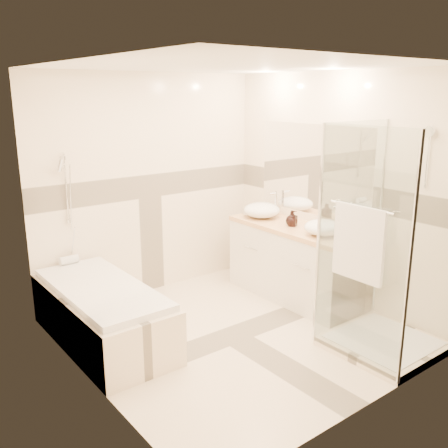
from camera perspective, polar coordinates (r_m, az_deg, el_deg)
room at (r=4.56m, az=1.38°, el=1.83°), size 2.82×3.02×2.52m
bathtub at (r=4.85m, az=-13.71°, el=-9.65°), size 0.75×1.70×0.56m
vanity at (r=5.69m, az=7.89°, el=-4.34°), size 0.58×1.62×0.85m
shower_enclosure at (r=4.70m, az=16.56°, el=-8.06°), size 0.96×0.93×2.04m
vessel_sink_near at (r=5.90m, az=4.34°, el=1.60°), size 0.43×0.43×0.17m
vessel_sink_far at (r=5.25m, az=11.30°, el=-0.39°), size 0.40×0.40×0.16m
faucet_near at (r=6.02m, az=5.88°, el=2.59°), size 0.12×0.03×0.28m
faucet_far at (r=5.39m, az=12.85°, el=0.90°), size 0.12×0.03×0.29m
amenity_bottle_a at (r=5.54m, az=7.90°, el=0.62°), size 0.10×0.11×0.17m
amenity_bottle_b at (r=5.55m, az=7.76°, el=0.65°), size 0.17×0.17×0.17m
folded_towels at (r=6.00m, az=3.54°, el=1.36°), size 0.17×0.25×0.08m
rolled_towel at (r=5.41m, az=-17.30°, el=-3.94°), size 0.19×0.09×0.09m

